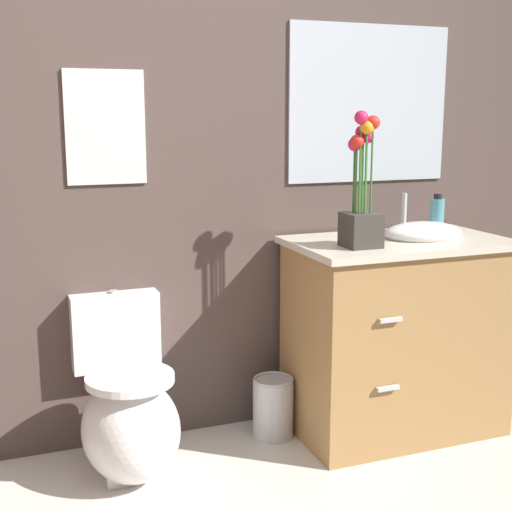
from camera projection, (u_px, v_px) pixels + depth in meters
The scene contains 8 objects.
wall_back at pixel (274, 150), 3.12m from camera, with size 3.94×0.05×2.50m, color #4C3D38.
toilet at pixel (128, 414), 2.78m from camera, with size 0.38×0.59×0.69m.
vanity_cabinet at pixel (396, 333), 3.14m from camera, with size 0.94×0.56×1.05m.
flower_vase at pixel (362, 197), 2.84m from camera, with size 0.14×0.14×0.55m.
soap_bottle at pixel (437, 215), 3.22m from camera, with size 0.06×0.06×0.18m.
trash_bin at pixel (273, 407), 3.11m from camera, with size 0.18×0.18×0.27m.
wall_poster at pixel (105, 127), 2.81m from camera, with size 0.32×0.01×0.45m, color silver.
wall_mirror at pixel (369, 104), 3.21m from camera, with size 0.80×0.01×0.70m, color #B2BCC6.
Camera 1 is at (-1.00, -1.27, 1.41)m, focal length 49.56 mm.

